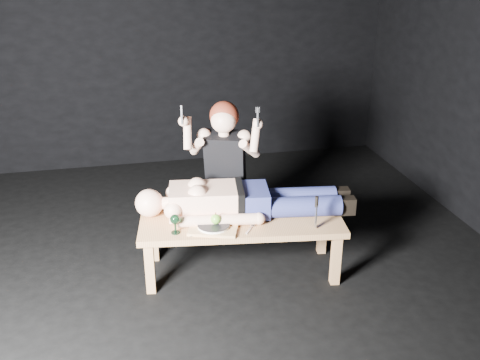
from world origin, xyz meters
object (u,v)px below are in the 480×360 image
at_px(table, 241,245).
at_px(carving_knife, 316,213).
at_px(kneeling_woman, 227,170).
at_px(lying_man, 246,197).
at_px(goblet, 175,224).
at_px(serving_tray, 214,228).

height_order(table, carving_knife, carving_knife).
relative_size(kneeling_woman, carving_knife, 5.08).
bearing_deg(kneeling_woman, lying_man, -61.37).
bearing_deg(table, carving_knife, -19.57).
bearing_deg(lying_man, carving_knife, -31.77).
distance_m(table, goblet, 0.60).
distance_m(table, carving_knife, 0.66).
bearing_deg(serving_tray, carving_knife, -11.01).
xyz_separation_m(table, kneeling_woman, (-0.01, 0.52, 0.42)).
distance_m(serving_tray, carving_knife, 0.75).
xyz_separation_m(table, goblet, (-0.51, -0.11, 0.30)).
distance_m(kneeling_woman, goblet, 0.81).
xyz_separation_m(goblet, carving_knife, (1.00, -0.14, 0.05)).
relative_size(serving_tray, carving_knife, 1.36).
height_order(table, lying_man, lying_man).
bearing_deg(table, goblet, -160.27).
bearing_deg(kneeling_woman, goblet, -108.98).
distance_m(kneeling_woman, carving_knife, 0.93).
bearing_deg(kneeling_woman, carving_knife, -37.96).
relative_size(serving_tray, goblet, 2.35).
bearing_deg(serving_tray, table, 25.76).
xyz_separation_m(kneeling_woman, goblet, (-0.50, -0.63, -0.12)).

